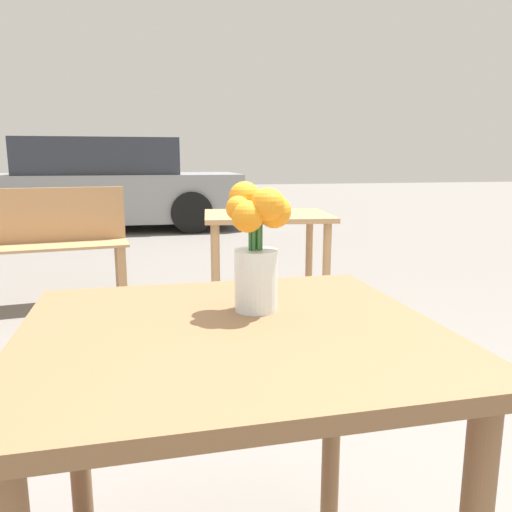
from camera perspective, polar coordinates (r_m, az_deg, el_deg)
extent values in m
cube|color=brown|center=(0.96, -2.82, -8.87)|extent=(0.79, 0.72, 0.03)
cylinder|color=brown|center=(1.39, -19.60, -19.93)|extent=(0.05, 0.05, 0.71)
cylinder|color=brown|center=(1.46, 8.68, -17.70)|extent=(0.05, 0.05, 0.71)
cylinder|color=silver|center=(1.03, 0.00, -2.79)|extent=(0.09, 0.09, 0.13)
cylinder|color=silver|center=(1.04, 0.00, -4.16)|extent=(0.08, 0.08, 0.07)
cylinder|color=#337038|center=(1.03, 0.56, -0.93)|extent=(0.01, 0.01, 0.18)
sphere|color=orange|center=(1.01, 2.10, 5.13)|extent=(0.07, 0.07, 0.07)
cylinder|color=#337038|center=(1.03, 0.07, -0.62)|extent=(0.01, 0.01, 0.18)
sphere|color=orange|center=(1.04, 0.29, 5.46)|extent=(0.05, 0.05, 0.05)
cylinder|color=#337038|center=(1.03, -0.39, -0.09)|extent=(0.01, 0.01, 0.20)
sphere|color=orange|center=(1.04, -1.31, 6.73)|extent=(0.07, 0.07, 0.07)
cylinder|color=#337038|center=(1.02, -0.66, -0.62)|extent=(0.01, 0.01, 0.19)
sphere|color=orange|center=(0.99, -2.05, 5.48)|extent=(0.05, 0.05, 0.05)
cylinder|color=#337038|center=(1.02, -0.26, -1.18)|extent=(0.01, 0.01, 0.17)
sphere|color=orange|center=(0.98, -0.98, 4.53)|extent=(0.06, 0.06, 0.06)
cylinder|color=#337038|center=(1.02, 0.33, -0.55)|extent=(0.01, 0.01, 0.19)
sphere|color=orange|center=(0.98, 1.35, 5.91)|extent=(0.07, 0.07, 0.07)
cube|color=tan|center=(3.89, -24.85, 0.88)|extent=(1.44, 0.53, 0.02)
cube|color=tan|center=(4.02, -24.90, 4.20)|extent=(1.40, 0.21, 0.40)
cube|color=tan|center=(3.92, -15.19, -1.75)|extent=(0.10, 0.33, 0.43)
cube|color=tan|center=(3.21, 1.24, 4.62)|extent=(0.86, 0.73, 0.03)
cylinder|color=tan|center=(2.99, -4.60, -2.83)|extent=(0.05, 0.05, 0.68)
cylinder|color=tan|center=(3.08, 8.04, -2.52)|extent=(0.05, 0.05, 0.68)
cylinder|color=tan|center=(3.50, -4.76, -0.79)|extent=(0.05, 0.05, 0.68)
cylinder|color=tan|center=(3.57, 6.08, -0.57)|extent=(0.05, 0.05, 0.68)
cube|color=gray|center=(8.03, -17.01, 6.47)|extent=(4.12, 1.63, 0.70)
cube|color=#2D333D|center=(8.01, -17.26, 10.82)|extent=(2.27, 1.49, 0.52)
cylinder|color=black|center=(8.79, -8.20, 5.96)|extent=(0.60, 0.18, 0.60)
cylinder|color=black|center=(7.28, -7.37, 4.96)|extent=(0.60, 0.18, 0.60)
cylinder|color=black|center=(8.99, -24.68, 5.18)|extent=(0.60, 0.18, 0.60)
cylinder|color=black|center=(7.52, -27.14, 4.03)|extent=(0.60, 0.18, 0.60)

